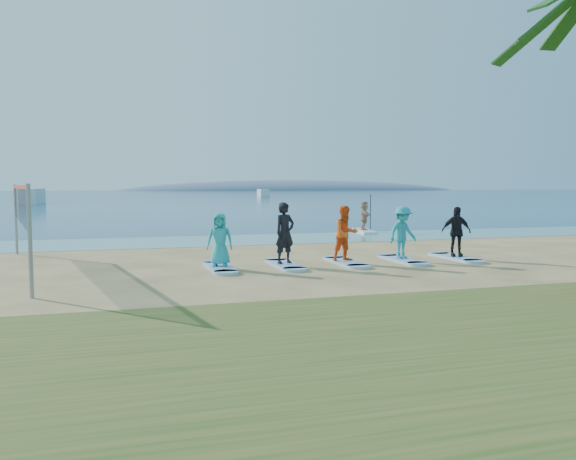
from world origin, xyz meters
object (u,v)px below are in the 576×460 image
object	(u,v)px
boat_offshore_b	(263,196)
surfboard_3	(402,260)
student_2	(346,233)
student_0	(220,240)
paddleboard	(364,231)
surfboard_0	(220,267)
volleyball_net	(20,205)
surfboard_1	(285,265)
student_4	(456,231)
surfboard_2	(345,262)
student_1	(285,233)
surfboard_4	(456,258)
paddleboarder	(364,216)
boat_offshore_a	(33,204)
student_3	(403,233)

from	to	relation	value
boat_offshore_b	surfboard_3	distance (m)	115.59
student_2	boat_offshore_b	bearing A→B (deg)	69.28
student_0	paddleboard	bearing A→B (deg)	66.96
surfboard_0	volleyball_net	bearing A→B (deg)	166.77
surfboard_1	volleyball_net	bearing A→B (deg)	170.20
surfboard_1	student_4	bearing A→B (deg)	0.00
surfboard_0	surfboard_2	distance (m)	3.99
student_1	student_2	xyz separation A→B (m)	(2.00, 0.00, -0.06)
student_1	student_4	world-z (taller)	student_1
surfboard_0	student_2	size ratio (longest dim) A/B	1.26
surfboard_3	surfboard_4	distance (m)	2.00
paddleboarder	boat_offshore_a	distance (m)	61.36
surfboard_1	student_2	distance (m)	2.20
boat_offshore_b	surfboard_1	xyz separation A→B (m)	(-27.85, -113.11, 0.04)
volleyball_net	paddleboard	size ratio (longest dim) A/B	2.98
volleyball_net	surfboard_2	world-z (taller)	volleyball_net
surfboard_0	student_2	world-z (taller)	student_2
student_0	student_1	world-z (taller)	student_1
paddleboard	paddleboarder	size ratio (longest dim) A/B	1.96
surfboard_1	student_2	bearing A→B (deg)	0.00
surfboard_0	student_1	distance (m)	2.22
boat_offshore_a	student_2	xyz separation A→B (m)	(18.27, -67.51, 0.96)
paddleboard	surfboard_1	size ratio (longest dim) A/B	1.36
paddleboarder	student_4	size ratio (longest dim) A/B	0.91
surfboard_2	student_1	bearing A→B (deg)	180.00
student_0	student_1	distance (m)	2.00
surfboard_2	student_3	xyz separation A→B (m)	(2.00, 0.00, 0.89)
boat_offshore_a	surfboard_1	size ratio (longest dim) A/B	3.24
student_2	surfboard_2	bearing A→B (deg)	0.00
boat_offshore_b	student_1	bearing A→B (deg)	-98.20
volleyball_net	boat_offshore_a	world-z (taller)	volleyball_net
surfboard_3	volleyball_net	bearing A→B (deg)	173.56
student_1	student_4	xyz separation A→B (m)	(5.99, 0.00, -0.10)
boat_offshore_b	student_4	xyz separation A→B (m)	(-21.86, -113.11, 0.93)
student_3	student_4	bearing A→B (deg)	-16.26
paddleboard	student_3	bearing A→B (deg)	-96.57
paddleboard	paddleboarder	bearing A→B (deg)	0.00
student_2	surfboard_3	distance (m)	2.20
surfboard_0	student_3	size ratio (longest dim) A/B	1.30
volleyball_net	boat_offshore_a	size ratio (longest dim) A/B	1.25
surfboard_3	boat_offshore_b	bearing A→B (deg)	78.09
boat_offshore_a	surfboard_3	xyz separation A→B (m)	(20.26, -67.51, 0.04)
boat_offshore_b	student_3	world-z (taller)	student_3
boat_offshore_a	student_4	xyz separation A→B (m)	(22.26, -67.51, 0.93)
student_0	student_4	size ratio (longest dim) A/B	0.93
volleyball_net	surfboard_1	bearing A→B (deg)	-9.80
student_1	student_3	size ratio (longest dim) A/B	1.10
volleyball_net	boat_offshore_a	xyz separation A→B (m)	(-8.74, 66.20, -1.90)
student_0	surfboard_4	bearing A→B (deg)	18.17
paddleboarder	student_3	xyz separation A→B (m)	(-3.65, -11.00, 0.05)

